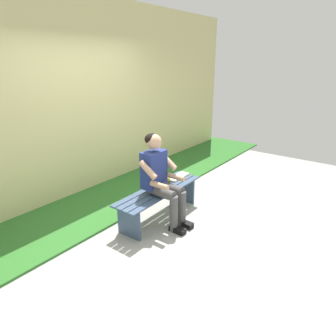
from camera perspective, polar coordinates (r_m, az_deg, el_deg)
name	(u,v)px	position (r m, az deg, el deg)	size (l,w,h in m)	color
ground_plane	(173,290)	(3.19, 0.98, -22.11)	(10.00, 7.00, 0.04)	#9E9E99
grass_strip	(100,193)	(5.16, -12.82, -4.64)	(9.00, 1.87, 0.03)	#2D6B28
brick_wall	(47,102)	(4.80, -22.09, 11.55)	(9.50, 0.24, 3.07)	#D1C684
bench_near	(159,196)	(4.20, -1.63, -5.43)	(1.51, 0.44, 0.42)	#384C6B
person_seated	(161,176)	(3.94, -1.38, -1.62)	(0.50, 0.69, 1.23)	navy
apple	(168,179)	(4.39, -0.06, -2.17)	(0.08, 0.08, 0.08)	gold
book_open	(178,177)	(4.57, 1.98, -1.67)	(0.42, 0.17, 0.02)	white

